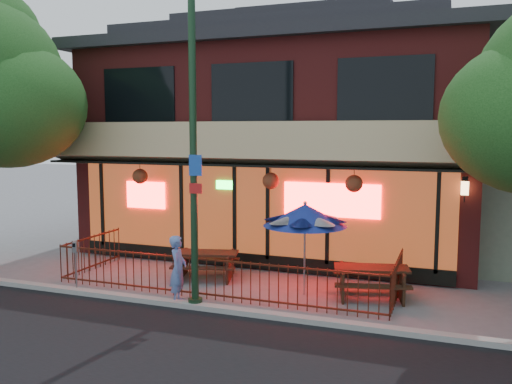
{
  "coord_description": "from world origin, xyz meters",
  "views": [
    {
      "loc": [
        5.37,
        -10.99,
        3.95
      ],
      "look_at": [
        0.57,
        2.0,
        2.37
      ],
      "focal_mm": 38.0,
      "sensor_mm": 36.0,
      "label": 1
    }
  ],
  "objects_px": {
    "street_light": "(194,167)",
    "picnic_table_left": "(206,261)",
    "picnic_table_right": "(371,277)",
    "patio_umbrella": "(305,215)",
    "pedestrian": "(178,269)",
    "parking_meter_near": "(76,258)"
  },
  "relations": [
    {
      "from": "picnic_table_right",
      "to": "street_light",
      "type": "bearing_deg",
      "value": -150.07
    },
    {
      "from": "parking_meter_near",
      "to": "patio_umbrella",
      "type": "bearing_deg",
      "value": 18.14
    },
    {
      "from": "street_light",
      "to": "pedestrian",
      "type": "height_order",
      "value": "street_light"
    },
    {
      "from": "pedestrian",
      "to": "parking_meter_near",
      "type": "xyz_separation_m",
      "value": [
        -2.74,
        -0.12,
        0.06
      ]
    },
    {
      "from": "pedestrian",
      "to": "parking_meter_near",
      "type": "relative_size",
      "value": 1.25
    },
    {
      "from": "picnic_table_left",
      "to": "parking_meter_near",
      "type": "distance_m",
      "value": 3.32
    },
    {
      "from": "street_light",
      "to": "parking_meter_near",
      "type": "xyz_separation_m",
      "value": [
        -3.24,
        0.0,
        -2.3
      ]
    },
    {
      "from": "parking_meter_near",
      "to": "picnic_table_right",
      "type": "bearing_deg",
      "value": 16.84
    },
    {
      "from": "picnic_table_left",
      "to": "picnic_table_right",
      "type": "xyz_separation_m",
      "value": [
        4.4,
        -0.16,
        0.01
      ]
    },
    {
      "from": "picnic_table_right",
      "to": "parking_meter_near",
      "type": "xyz_separation_m",
      "value": [
        -6.83,
        -2.07,
        0.36
      ]
    },
    {
      "from": "picnic_table_left",
      "to": "picnic_table_right",
      "type": "distance_m",
      "value": 4.4
    },
    {
      "from": "patio_umbrella",
      "to": "pedestrian",
      "type": "relative_size",
      "value": 1.45
    },
    {
      "from": "picnic_table_left",
      "to": "picnic_table_right",
      "type": "bearing_deg",
      "value": -2.14
    },
    {
      "from": "street_light",
      "to": "picnic_table_right",
      "type": "distance_m",
      "value": 4.93
    },
    {
      "from": "street_light",
      "to": "picnic_table_left",
      "type": "relative_size",
      "value": 3.57
    },
    {
      "from": "picnic_table_right",
      "to": "pedestrian",
      "type": "height_order",
      "value": "pedestrian"
    },
    {
      "from": "picnic_table_left",
      "to": "picnic_table_right",
      "type": "relative_size",
      "value": 0.98
    },
    {
      "from": "patio_umbrella",
      "to": "pedestrian",
      "type": "distance_m",
      "value": 3.23
    },
    {
      "from": "street_light",
      "to": "patio_umbrella",
      "type": "distance_m",
      "value": 2.95
    },
    {
      "from": "patio_umbrella",
      "to": "parking_meter_near",
      "type": "height_order",
      "value": "patio_umbrella"
    },
    {
      "from": "picnic_table_right",
      "to": "patio_umbrella",
      "type": "distance_m",
      "value": 2.15
    },
    {
      "from": "picnic_table_right",
      "to": "parking_meter_near",
      "type": "relative_size",
      "value": 1.59
    }
  ]
}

